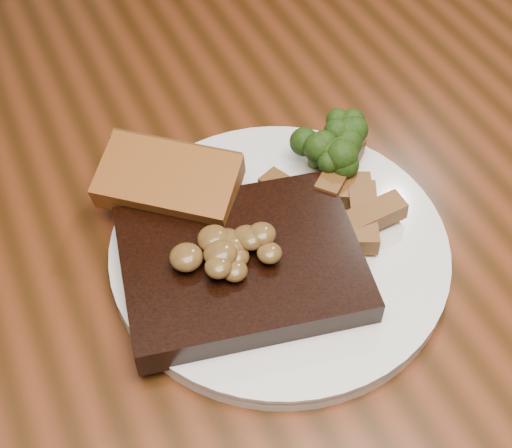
{
  "coord_description": "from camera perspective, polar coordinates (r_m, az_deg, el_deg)",
  "views": [
    {
      "loc": [
        -0.14,
        -0.32,
        1.22
      ],
      "look_at": [
        0.01,
        -0.0,
        0.78
      ],
      "focal_mm": 50.0,
      "sensor_mm": 36.0,
      "label": 1
    }
  ],
  "objects": [
    {
      "name": "plate",
      "position": [
        0.58,
        1.86,
        -2.16
      ],
      "size": [
        0.31,
        0.31,
        0.01
      ],
      "primitive_type": "cylinder",
      "rotation": [
        0.0,
        0.0,
        -0.14
      ],
      "color": "silver",
      "rests_on": "dining_table"
    },
    {
      "name": "steak",
      "position": [
        0.55,
        -1.16,
        -3.26
      ],
      "size": [
        0.2,
        0.17,
        0.03
      ],
      "primitive_type": "cube",
      "rotation": [
        0.0,
        0.0,
        -0.21
      ],
      "color": "black",
      "rests_on": "plate"
    },
    {
      "name": "dining_table",
      "position": [
        0.66,
        -0.73,
        -6.93
      ],
      "size": [
        1.6,
        0.9,
        0.75
      ],
      "color": "#4C220F",
      "rests_on": "ground"
    },
    {
      "name": "potato_wedges",
      "position": [
        0.59,
        8.17,
        1.75
      ],
      "size": [
        0.1,
        0.1,
        0.02
      ],
      "primitive_type": null,
      "color": "brown",
      "rests_on": "plate"
    },
    {
      "name": "chair_far",
      "position": [
        1.23,
        -3.78,
        16.01
      ],
      "size": [
        0.54,
        0.54,
        0.94
      ],
      "rotation": [
        0.0,
        0.0,
        3.39
      ],
      "color": "black",
      "rests_on": "ground"
    },
    {
      "name": "garlic_bread",
      "position": [
        0.59,
        -6.82,
        2.12
      ],
      "size": [
        0.12,
        0.12,
        0.02
      ],
      "primitive_type": "cube",
      "rotation": [
        0.0,
        0.0,
        -0.7
      ],
      "color": "brown",
      "rests_on": "plate"
    },
    {
      "name": "steak_bone",
      "position": [
        0.52,
        1.7,
        -8.59
      ],
      "size": [
        0.13,
        0.04,
        0.02
      ],
      "primitive_type": "cube",
      "rotation": [
        0.0,
        0.0,
        -0.21
      ],
      "color": "beige",
      "rests_on": "plate"
    },
    {
      "name": "broccoli_cluster",
      "position": [
        0.62,
        4.83,
        5.86
      ],
      "size": [
        0.07,
        0.07,
        0.04
      ],
      "primitive_type": null,
      "color": "#233B0D",
      "rests_on": "plate"
    },
    {
      "name": "mushroom_pile",
      "position": [
        0.53,
        -2.11,
        -1.22
      ],
      "size": [
        0.07,
        0.07,
        0.03
      ],
      "primitive_type": null,
      "color": "brown",
      "rests_on": "steak"
    }
  ]
}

